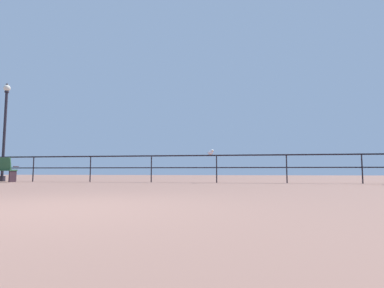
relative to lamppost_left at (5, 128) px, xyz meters
name	(u,v)px	position (x,y,z in m)	size (l,w,h in m)	color
ground_plane	(42,210)	(7.85, -8.39, -2.27)	(60.00, 60.00, 0.00)	#835D50
pier_railing	(183,162)	(7.85, -0.20, -1.50)	(22.56, 0.05, 1.03)	black
lamppost_left	(5,128)	(0.00, 0.00, 0.00)	(0.28, 0.28, 4.26)	#252029
seagull_on_rail	(211,152)	(8.89, -0.22, -1.15)	(0.29, 0.36, 0.20)	silver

